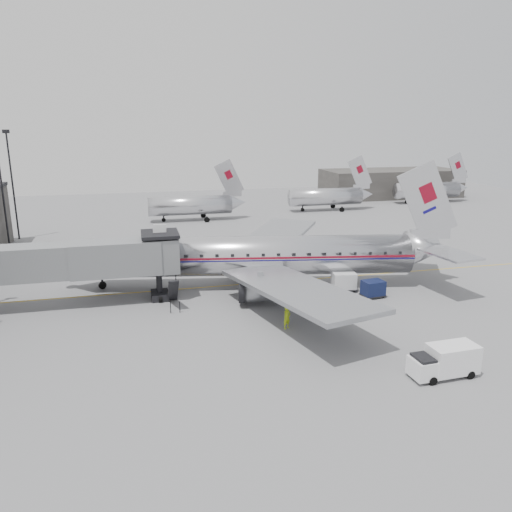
{
  "coord_description": "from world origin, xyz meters",
  "views": [
    {
      "loc": [
        -11.1,
        -41.9,
        16.19
      ],
      "look_at": [
        0.44,
        5.07,
        3.2
      ],
      "focal_mm": 35.0,
      "sensor_mm": 36.0,
      "label": 1
    }
  ],
  "objects_px": {
    "baggage_cart_white": "(344,281)",
    "ramp_worker": "(287,317)",
    "service_van": "(445,361)",
    "baggage_cart_navy": "(373,288)",
    "airliner": "(259,256)"
  },
  "relations": [
    {
      "from": "airliner",
      "to": "baggage_cart_white",
      "type": "distance_m",
      "value": 8.78
    },
    {
      "from": "baggage_cart_navy",
      "to": "ramp_worker",
      "type": "relative_size",
      "value": 1.18
    },
    {
      "from": "baggage_cart_white",
      "to": "ramp_worker",
      "type": "distance_m",
      "value": 11.35
    },
    {
      "from": "baggage_cart_white",
      "to": "ramp_worker",
      "type": "relative_size",
      "value": 1.37
    },
    {
      "from": "airliner",
      "to": "baggage_cart_navy",
      "type": "bearing_deg",
      "value": -20.52
    },
    {
      "from": "service_van",
      "to": "baggage_cart_navy",
      "type": "xyz_separation_m",
      "value": [
        2.55,
        15.25,
        -0.26
      ]
    },
    {
      "from": "service_van",
      "to": "baggage_cart_white",
      "type": "distance_m",
      "value": 17.75
    },
    {
      "from": "baggage_cart_navy",
      "to": "airliner",
      "type": "bearing_deg",
      "value": 142.12
    },
    {
      "from": "airliner",
      "to": "baggage_cart_navy",
      "type": "relative_size",
      "value": 17.77
    },
    {
      "from": "service_van",
      "to": "airliner",
      "type": "bearing_deg",
      "value": 106.31
    },
    {
      "from": "airliner",
      "to": "service_van",
      "type": "distance_m",
      "value": 22.38
    },
    {
      "from": "ramp_worker",
      "to": "baggage_cart_white",
      "type": "bearing_deg",
      "value": 14.81
    },
    {
      "from": "airliner",
      "to": "service_van",
      "type": "relative_size",
      "value": 8.66
    },
    {
      "from": "service_van",
      "to": "baggage_cart_navy",
      "type": "distance_m",
      "value": 15.46
    },
    {
      "from": "baggage_cart_navy",
      "to": "baggage_cart_white",
      "type": "height_order",
      "value": "baggage_cart_white"
    }
  ]
}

